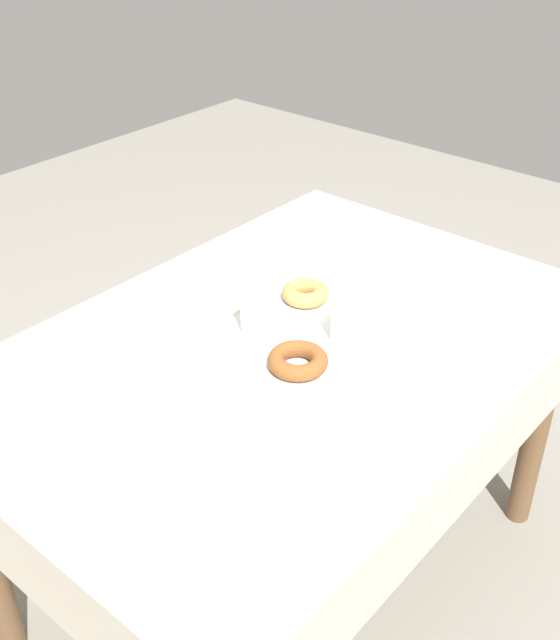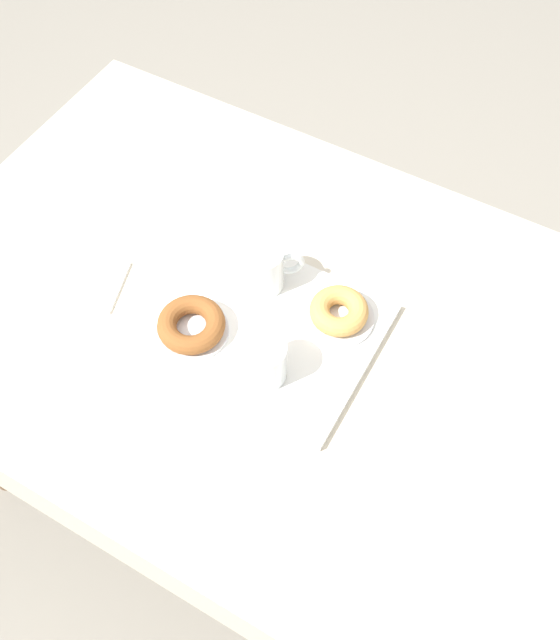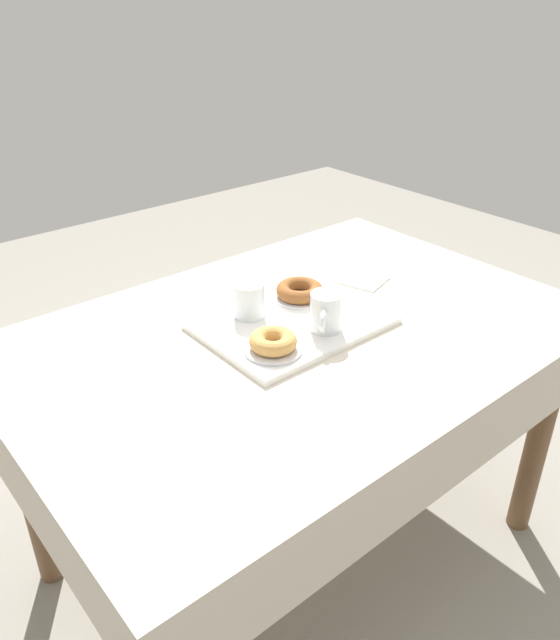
{
  "view_description": "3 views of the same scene",
  "coord_description": "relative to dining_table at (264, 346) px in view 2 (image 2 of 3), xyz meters",
  "views": [
    {
      "loc": [
        -1.04,
        -0.87,
        1.65
      ],
      "look_at": [
        -0.02,
        0.01,
        0.79
      ],
      "focal_mm": 43.55,
      "sensor_mm": 36.0,
      "label": 1
    },
    {
      "loc": [
        0.38,
        -0.6,
        1.82
      ],
      "look_at": [
        0.04,
        -0.02,
        0.78
      ],
      "focal_mm": 40.13,
      "sensor_mm": 36.0,
      "label": 2
    },
    {
      "loc": [
        0.85,
        0.94,
        1.46
      ],
      "look_at": [
        0.04,
        -0.02,
        0.77
      ],
      "focal_mm": 34.74,
      "sensor_mm": 36.0,
      "label": 3
    }
  ],
  "objects": [
    {
      "name": "ground_plane",
      "position": [
        0.0,
        0.0,
        -0.63
      ],
      "size": [
        6.0,
        6.0,
        0.0
      ],
      "primitive_type": "plane",
      "color": "gray"
    },
    {
      "name": "dining_table",
      "position": [
        0.0,
        0.0,
        0.0
      ],
      "size": [
        1.35,
        0.91,
        0.73
      ],
      "color": "beige",
      "rests_on": "ground"
    },
    {
      "name": "serving_tray",
      "position": [
        -0.0,
        -0.02,
        0.11
      ],
      "size": [
        0.42,
        0.31,
        0.02
      ],
      "primitive_type": "cube",
      "color": "white",
      "rests_on": "dining_table"
    },
    {
      "name": "tea_mug_left",
      "position": [
        -0.03,
        0.06,
        0.16
      ],
      "size": [
        0.1,
        0.09,
        0.09
      ],
      "color": "white",
      "rests_on": "serving_tray"
    },
    {
      "name": "water_glass_near",
      "position": [
        0.07,
        -0.11,
        0.16
      ],
      "size": [
        0.08,
        0.08,
        0.09
      ],
      "color": "white",
      "rests_on": "serving_tray"
    },
    {
      "name": "donut_plate_left",
      "position": [
        -0.09,
        -0.1,
        0.12
      ],
      "size": [
        0.13,
        0.13,
        0.01
      ],
      "primitive_type": "cylinder",
      "color": "silver",
      "rests_on": "serving_tray"
    },
    {
      "name": "sugar_donut_left",
      "position": [
        -0.09,
        -0.1,
        0.14
      ],
      "size": [
        0.12,
        0.12,
        0.03
      ],
      "primitive_type": "torus",
      "color": "brown",
      "rests_on": "donut_plate_left"
    },
    {
      "name": "donut_plate_right",
      "position": [
        0.12,
        0.05,
        0.12
      ],
      "size": [
        0.13,
        0.13,
        0.01
      ],
      "primitive_type": "cylinder",
      "color": "silver",
      "rests_on": "serving_tray"
    },
    {
      "name": "sugar_donut_right",
      "position": [
        0.12,
        0.05,
        0.14
      ],
      "size": [
        0.1,
        0.1,
        0.04
      ],
      "primitive_type": "torus",
      "color": "tan",
      "rests_on": "donut_plate_right"
    },
    {
      "name": "paper_napkin",
      "position": [
        -0.31,
        -0.09,
        0.1
      ],
      "size": [
        0.14,
        0.14,
        0.01
      ],
      "primitive_type": "cube",
      "rotation": [
        0.0,
        0.0,
        0.3
      ],
      "color": "white",
      "rests_on": "dining_table"
    }
  ]
}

